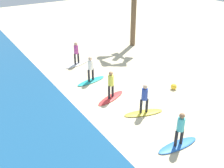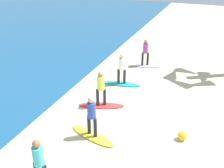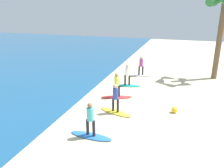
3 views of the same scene
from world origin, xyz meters
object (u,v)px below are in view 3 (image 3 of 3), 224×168
Objects in this scene: surfboard_blue at (91,136)px; surfboard_red at (117,97)px; palm_tree at (224,7)px; surfboard_teal at (127,85)px; surfer_teal at (127,73)px; beach_ball at (174,110)px; surfboard_yellow at (115,112)px; surfboard_white at (141,75)px; surfer_white at (141,64)px; surfer_blue at (90,117)px; surfer_yellow at (116,96)px; surfer_red at (117,83)px.

surfboard_blue and surfboard_red have the same top height.
surfboard_blue is 14.53m from palm_tree.
surfboard_red and surfboard_teal have the same top height.
beach_ball is (-3.67, -3.74, -0.86)m from surfer_teal.
surfboard_white is (7.71, 0.03, 0.00)m from surfboard_yellow.
surfboard_yellow and surfboard_teal have the same top height.
surfer_white is 7.78m from palm_tree.
surfer_blue is 2.82m from surfer_yellow.
surfboard_white is (2.99, -0.48, 0.00)m from surfboard_teal.
surfer_white is (10.51, -0.32, 0.00)m from surfer_blue.
surfboard_white is (10.51, -0.32, 0.00)m from surfboard_blue.
surfer_blue is 1.00× the size of surfer_white.
surfer_blue is 5.13m from surfboard_red.
surfboard_red is 5.52m from surfboard_white.
surfer_red reaches higher than surfboard_blue.
surfboard_white is at bearing -1.73° from surfer_blue.
surfboard_yellow is at bearing -165.00° from surfer_red.
surfer_teal is (2.50, -0.09, 0.99)m from surfboard_red.
surfboard_yellow is (2.80, -0.35, 0.00)m from surfboard_blue.
surfboard_red is 2.69m from surfer_teal.
surfboard_blue is at bearing -177.18° from surfer_red.
surfer_blue and surfer_yellow have the same top height.
surfboard_yellow is 2.30m from surfboard_red.
surfer_red is (0.00, -0.00, 0.99)m from surfboard_red.
surfer_red is 1.00× the size of surfer_white.
surfer_white reaches higher than surfboard_blue.
surfboard_white is at bearing -9.05° from surfer_teal.
beach_ball is (-7.88, 2.80, -5.58)m from palm_tree.
beach_ball is (-1.17, -3.83, 0.13)m from surfboard_red.
surfboard_blue is at bearing -178.79° from surfer_teal.
palm_tree reaches higher than surfer_red.
surfboard_blue is at bearing 90.00° from surfer_blue.
surfer_red reaches higher than surfboard_red.
surfer_white is (5.49, -0.56, 0.99)m from surfboard_red.
palm_tree is (11.74, -6.38, 4.72)m from surfer_blue.
beach_ball is (3.86, -3.58, -0.86)m from surfer_blue.
surfboard_yellow is 5.85× the size of beach_ball.
surfer_yellow is 7.71m from surfer_white.
surfer_teal is at bearing 65.69° from surfboard_white.
beach_ball is (-1.17, -3.83, -0.86)m from surfer_red.
surfer_teal reaches higher than beach_ball.
surfer_yellow is 4.75m from surfer_teal.
surfer_yellow is at bearing -93.45° from surfboard_blue.
surfboard_yellow is at bearing -173.87° from surfer_teal.
palm_tree reaches higher than surfboard_blue.
surfboard_teal is 5.85× the size of beach_ball.
surfboard_red is 0.99m from surfer_red.
surfer_red and surfer_white have the same top height.
surfer_blue is 4.57× the size of beach_ball.
surfer_teal is (7.53, 0.16, 0.00)m from surfer_blue.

